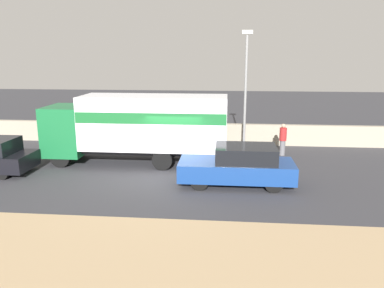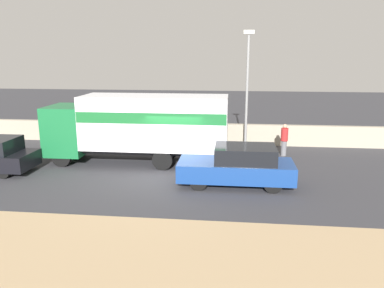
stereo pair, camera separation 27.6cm
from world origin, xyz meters
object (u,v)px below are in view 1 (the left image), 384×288
at_px(street_lamp, 246,82).
at_px(car_hatchback, 239,166).
at_px(box_truck, 140,124).
at_px(pedestrian, 283,139).

distance_m(street_lamp, car_hatchback, 6.61).
distance_m(box_truck, pedestrian, 7.44).
distance_m(street_lamp, box_truck, 6.29).
height_order(street_lamp, car_hatchback, street_lamp).
bearing_deg(pedestrian, box_truck, -163.32).
bearing_deg(street_lamp, box_truck, -147.75).
relative_size(box_truck, car_hatchback, 1.88).
relative_size(street_lamp, car_hatchback, 1.39).
height_order(box_truck, car_hatchback, box_truck).
bearing_deg(car_hatchback, street_lamp, -94.47).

